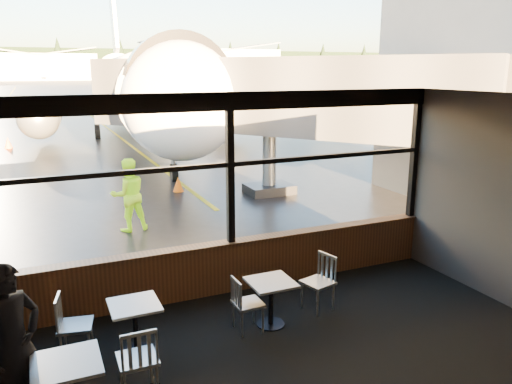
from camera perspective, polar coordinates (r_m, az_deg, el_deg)
ground_plane at (r=127.83m, az=-23.00°, el=11.08°), size 520.00×520.00×0.00m
carpet_floor at (r=6.78m, az=7.04°, el=-20.86°), size 8.00×6.00×0.01m
ceiling at (r=5.59m, az=8.11°, el=10.04°), size 8.00×6.00×0.04m
window_sill at (r=8.96m, az=-2.83°, el=-8.53°), size 8.00×0.28×0.90m
window_header at (r=8.30m, az=-3.08°, el=10.33°), size 8.00×0.18×0.30m
mullion_centre at (r=8.44m, az=-2.97°, el=2.52°), size 0.12×0.12×2.60m
mullion_right at (r=10.50m, az=17.65°, el=4.12°), size 0.12×0.12×2.60m
window_transom at (r=8.43m, az=-2.98°, el=3.18°), size 8.00×0.10×0.08m
airliner at (r=29.07m, az=-13.81°, el=16.32°), size 31.77×37.02×10.59m
jet_bridge at (r=14.85m, az=2.45°, el=7.91°), size 8.70×10.63×4.64m
cafe_table_near at (r=7.84m, az=1.70°, el=-12.60°), size 0.67×0.67×0.73m
cafe_table_mid at (r=7.36m, az=-13.59°, el=-14.88°), size 0.67×0.67×0.74m
chair_near_e at (r=8.33m, az=7.09°, el=-10.28°), size 0.62×0.62×0.93m
chair_near_w at (r=7.66m, az=-0.92°, el=-12.69°), size 0.48×0.48×0.87m
chair_mid_s at (r=6.45m, az=-13.39°, el=-18.14°), size 0.53×0.53×0.97m
chair_mid_w at (r=7.44m, az=-19.91°, el=-14.21°), size 0.59×0.59×0.93m
passenger at (r=6.24m, az=-25.94°, el=-15.50°), size 0.82×0.79×1.89m
ground_crew at (r=12.48m, az=-14.36°, el=-0.32°), size 0.95×0.78×1.79m
cone_nose at (r=16.31m, az=-8.89°, el=0.89°), size 0.35×0.35×0.48m
cone_wing at (r=27.93m, az=-26.48°, el=5.05°), size 0.39×0.39×0.54m
hangar_mid at (r=192.76m, az=-23.65°, el=13.10°), size 38.00×15.00×10.00m
hangar_right at (r=196.13m, az=-5.32°, el=14.45°), size 50.00×20.00×12.00m
fuel_tank_c at (r=189.87m, az=-26.65°, el=12.20°), size 8.00×8.00×6.00m
treeline at (r=217.77m, az=-23.78°, el=13.31°), size 360.00×3.00×12.00m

